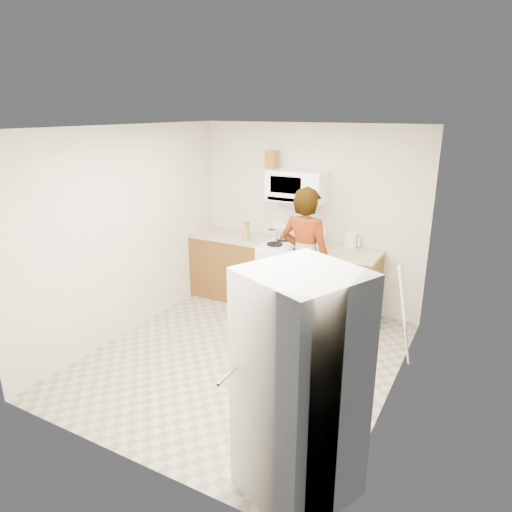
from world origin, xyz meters
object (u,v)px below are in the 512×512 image
Objects in this scene: gas_range at (291,275)px; saucepan at (283,234)px; fridge at (300,388)px; kettle at (351,240)px; person at (305,260)px; microwave at (297,186)px.

saucepan is (-0.19, 0.15, 0.53)m from gas_range.
gas_range is 3.23m from fridge.
fridge reaches higher than kettle.
fridge is at bearing -64.66° from gas_range.
fridge is at bearing 118.03° from person.
microwave is at bearing -50.93° from person.
fridge is at bearing -62.82° from saucepan.
person reaches higher than gas_range.
person is 0.80m from kettle.
gas_range is 0.66× the size of fridge.
person reaches higher than fridge.
gas_range is at bearing -44.63° from person.
fridge is (1.37, -3.03, -0.85)m from microwave.
fridge is 8.73× the size of kettle.
person is 8.49× the size of saucepan.
kettle is (0.35, 0.71, 0.13)m from person.
microwave is 3.43m from fridge.
person is (0.40, -0.49, 0.42)m from gas_range.
microwave reaches higher than kettle.
kettle is at bearing 6.76° from microwave.
fridge is 3.19m from kettle.
person is at bearing 136.13° from fridge.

